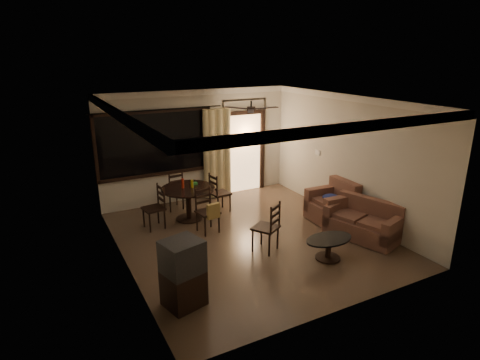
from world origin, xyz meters
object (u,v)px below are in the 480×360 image
side_chair (266,236)px  dining_table (188,194)px  tv_cabinet (183,273)px  coffee_table (329,245)px  dining_chair_east (220,200)px  dining_chair_west (155,216)px  sofa (364,223)px  dining_chair_north (174,198)px  armchair (333,205)px  dining_chair_south (208,219)px

side_chair → dining_table: bearing=-101.7°
tv_cabinet → coffee_table: (2.85, 0.10, -0.26)m
dining_chair_east → side_chair: 2.24m
dining_chair_west → sofa: size_ratio=0.59×
dining_table → side_chair: side_chair is taller
dining_chair_north → dining_chair_west: bearing=42.8°
armchair → dining_table: bearing=153.1°
dining_chair_north → side_chair: size_ratio=0.95×
armchair → coffee_table: armchair is taller
armchair → side_chair: size_ratio=0.93×
dining_chair_west → dining_chair_south: bearing=44.3°
dining_chair_east → dining_chair_west: bearing=90.0°
dining_chair_west → dining_chair_north: 1.14m
side_chair → dining_chair_east: bearing=-123.0°
coffee_table → dining_chair_west: bearing=130.5°
coffee_table → dining_chair_north: bearing=114.6°
dining_chair_west → side_chair: 2.58m
dining_chair_south → side_chair: bearing=-70.6°
coffee_table → dining_chair_south: bearing=125.4°
coffee_table → side_chair: side_chair is taller
dining_chair_west → tv_cabinet: bearing=-15.3°
dining_chair_west → tv_cabinet: (-0.41, -2.94, 0.25)m
dining_chair_south → dining_chair_east: bearing=45.7°
dining_chair_west → dining_chair_south: same height
dining_chair_west → coffee_table: size_ratio=1.01×
dining_chair_east → dining_chair_south: size_ratio=1.00×
dining_chair_south → dining_chair_north: size_ratio=1.00×
dining_chair_east → tv_cabinet: size_ratio=0.90×
dining_chair_east → dining_chair_south: (-0.72, -0.96, 0.02)m
side_chair → coffee_table: bearing=104.9°
dining_chair_west → coffee_table: bearing=33.2°
dining_table → armchair: dining_table is taller
dining_chair_north → sofa: size_ratio=0.59×
dining_chair_north → armchair: (2.96, -2.37, 0.09)m
dining_chair_south → dining_chair_west: bearing=134.3°
dining_chair_south → side_chair: 1.44m
sofa → side_chair: side_chair is taller
coffee_table → side_chair: 1.18m
dining_table → sofa: size_ratio=0.75×
dining_chair_north → armchair: size_ratio=1.02×
dining_chair_east → sofa: bearing=-150.2°
dining_chair_west → armchair: 3.98m
sofa → side_chair: (-2.10, 0.44, -0.01)m
sofa → tv_cabinet: bearing=169.8°
dining_table → dining_chair_west: (-0.83, -0.11, -0.31)m
dining_chair_south → tv_cabinet: size_ratio=0.90×
tv_cabinet → sofa: size_ratio=0.66×
dining_table → dining_chair_east: size_ratio=1.27×
tv_cabinet → armchair: 4.35m
dining_table → coffee_table: size_ratio=1.28×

